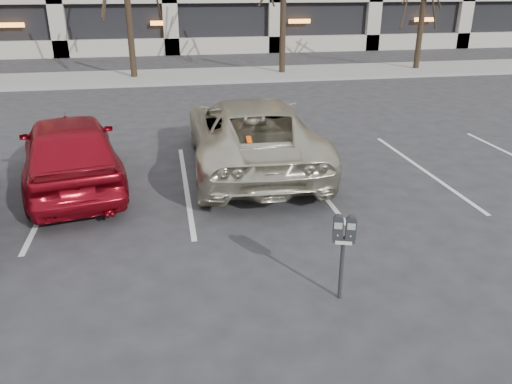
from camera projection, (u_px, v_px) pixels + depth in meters
ground at (270, 227)px, 9.06m from camera, size 140.00×140.00×0.00m
sidewalk at (199, 76)px, 23.54m from camera, size 80.00×4.00×0.12m
stall_lines at (186, 186)px, 10.90m from camera, size 16.90×5.20×0.00m
parking_meter at (344, 237)px, 6.66m from camera, size 0.34×0.22×1.25m
suv_silver at (251, 133)px, 11.73m from camera, size 2.99×6.13×1.68m
car_red at (70, 151)px, 10.57m from camera, size 2.84×5.09×1.64m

